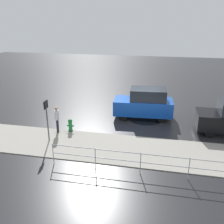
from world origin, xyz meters
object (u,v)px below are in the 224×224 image
Objects in this scene: fire_hydrant at (70,125)px; sign_post at (47,115)px; moving_hatchback at (144,103)px; pedestrian at (57,117)px.

sign_post is at bearing 63.08° from fire_hydrant.
moving_hatchback reaches higher than fire_hydrant.
fire_hydrant is at bearing -116.92° from sign_post.
sign_post is (4.87, 4.57, 0.55)m from moving_hatchback.
fire_hydrant is (4.14, 3.14, -0.63)m from moving_hatchback.
pedestrian is (0.70, 0.26, 0.56)m from fire_hydrant.
moving_hatchback is 5.24m from fire_hydrant.
pedestrian is at bearing -91.29° from sign_post.
moving_hatchback is at bearing -142.78° from fire_hydrant.
fire_hydrant is at bearing -159.47° from pedestrian.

